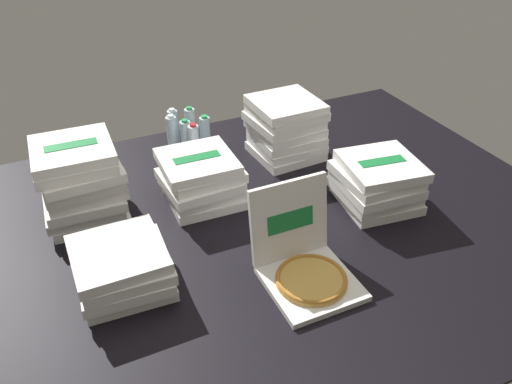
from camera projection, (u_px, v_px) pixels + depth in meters
ground_plane at (265, 226)px, 2.63m from camera, size 3.20×2.40×0.02m
open_pizza_box at (304, 262)px, 2.26m from camera, size 0.38×0.45×0.40m
pizza_stack_left_mid at (286, 128)px, 3.12m from camera, size 0.42×0.42×0.36m
pizza_stack_right_mid at (81, 182)px, 2.58m from camera, size 0.41×0.41×0.42m
pizza_stack_right_near at (377, 183)px, 2.71m from camera, size 0.43×0.43×0.26m
pizza_stack_left_near at (123, 268)px, 2.20m from camera, size 0.41×0.41×0.21m
pizza_stack_center_near at (201, 179)px, 2.74m from camera, size 0.41×0.41×0.26m
water_bottle_0 at (205, 135)px, 3.17m from camera, size 0.06×0.06×0.25m
water_bottle_1 at (172, 134)px, 3.18m from camera, size 0.06×0.06×0.25m
water_bottle_2 at (190, 126)px, 3.27m from camera, size 0.06×0.06×0.25m
water_bottle_3 at (186, 139)px, 3.13m from camera, size 0.06×0.06×0.25m
water_bottle_4 at (174, 128)px, 3.25m from camera, size 0.06×0.06×0.25m
water_bottle_5 at (194, 144)px, 3.08m from camera, size 0.06×0.06×0.25m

